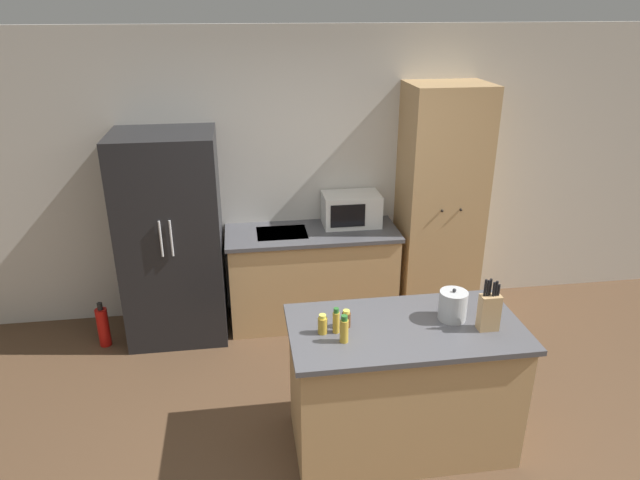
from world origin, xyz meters
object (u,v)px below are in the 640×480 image
Objects in this scene: pantry_cabinet at (440,204)px; kettle at (453,305)px; spice_bottle_amber_oil at (336,321)px; fire_extinguisher at (103,327)px; spice_bottle_tall_dark at (346,319)px; knife_block at (489,311)px; microwave at (351,209)px; spice_bottle_green_herb at (323,325)px; refrigerator at (172,238)px; spice_bottle_short_red at (344,330)px.

kettle is at bearing -106.50° from pantry_cabinet.
spice_bottle_amber_oil reaches higher than fire_extinguisher.
spice_bottle_tall_dark reaches higher than fire_extinguisher.
knife_block is 0.23m from kettle.
spice_bottle_green_herb is at bearing -106.34° from microwave.
kettle is at bearing -0.29° from spice_bottle_tall_dark.
spice_bottle_tall_dark is at bearing 179.71° from kettle.
spice_bottle_tall_dark is (1.20, -1.61, 0.05)m from refrigerator.
spice_bottle_green_herb is at bearing -127.64° from pantry_cabinet.
spice_bottle_amber_oil is at bearing -176.03° from kettle.
spice_bottle_short_red is at bearing -75.25° from spice_bottle_amber_oil.
pantry_cabinet is at bearing 54.15° from spice_bottle_amber_oil.
fire_extinguisher is (-1.68, 1.51, -0.78)m from spice_bottle_green_herb.
kettle reaches higher than fire_extinguisher.
refrigerator is 1.59m from microwave.
spice_bottle_green_herb is at bearing -57.83° from refrigerator.
fire_extinguisher is at bearing 141.54° from spice_bottle_tall_dark.
spice_bottle_tall_dark is at bearing 75.00° from spice_bottle_short_red.
microwave is at bearing 77.67° from spice_bottle_short_red.
microwave is at bearing 5.84° from refrigerator.
pantry_cabinet is 18.67× the size of spice_bottle_tall_dark.
refrigerator is at bearing 122.17° from spice_bottle_green_herb.
knife_block is 2.97× the size of spice_bottle_tall_dark.
kettle reaches higher than spice_bottle_tall_dark.
spice_bottle_amber_oil is 0.76m from kettle.
spice_bottle_short_red is (1.16, -1.77, 0.08)m from refrigerator.
microwave is (1.58, 0.16, 0.12)m from refrigerator.
spice_bottle_short_red reaches higher than spice_bottle_amber_oil.
knife_block is 3.25m from fire_extinguisher.
spice_bottle_short_red is at bearing -123.58° from pantry_cabinet.
microwave is at bearing 103.86° from knife_block.
knife_block is 2.04× the size of spice_bottle_amber_oil.
microwave reaches higher than spice_bottle_amber_oil.
spice_bottle_short_red is 0.43× the size of fire_extinguisher.
refrigerator is at bearing 139.38° from knife_block.
spice_bottle_green_herb is (-0.11, 0.11, -0.02)m from spice_bottle_short_red.
pantry_cabinet is at bearing 4.14° from fire_extinguisher.
microwave is 2.39m from fire_extinguisher.
refrigerator is 10.87× the size of spice_bottle_amber_oil.
kettle is 3.03m from fire_extinguisher.
spice_bottle_tall_dark is 0.10m from spice_bottle_amber_oil.
kettle is (-0.50, -1.68, -0.07)m from pantry_cabinet.
spice_bottle_green_herb reaches higher than fire_extinguisher.
microwave is 1.80m from kettle.
microwave is at bearing 73.66° from spice_bottle_green_herb.
spice_bottle_green_herb is at bearing 174.31° from knife_block.
spice_bottle_short_red is at bearing -42.17° from fire_extinguisher.
knife_block is at bearing -40.62° from refrigerator.
kettle reaches higher than spice_bottle_green_herb.
knife_block is 1.58× the size of kettle.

